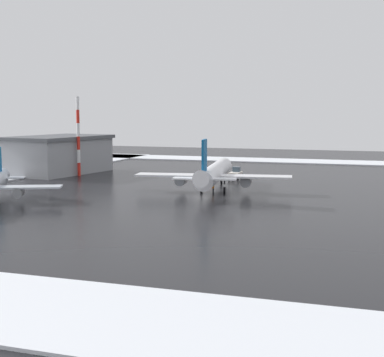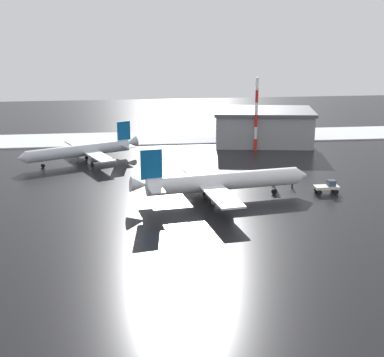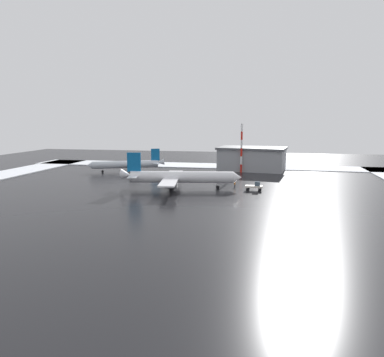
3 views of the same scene
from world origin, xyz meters
TOP-DOWN VIEW (x-y plane):
  - ground_plane at (0.00, 0.00)m, footprint 240.00×240.00m
  - snow_bank_left at (-67.00, 0.00)m, footprint 14.00×116.00m
  - airplane_far_rear at (0.82, 2.88)m, footprint 33.95×28.32m
  - pushback_tug at (-20.11, 1.58)m, footprint 4.61×2.33m
  - ground_crew_mid_apron at (-14.35, -2.25)m, footprint 0.36×0.36m
  - ground_crew_near_tug at (3.24, 3.38)m, footprint 0.36×0.36m
  - antenna_mast at (-13.84, -33.31)m, footprint 0.70×0.70m
  - cargo_hangar at (-17.40, -40.64)m, footprint 26.94×18.53m

SIDE VIEW (x-z plane):
  - ground_plane at x=0.00m, z-range 0.00..0.00m
  - snow_bank_left at x=-67.00m, z-range 0.00..0.28m
  - ground_crew_mid_apron at x=-14.35m, z-range 0.12..1.83m
  - ground_crew_near_tug at x=3.24m, z-range 0.12..1.83m
  - pushback_tug at x=-20.11m, z-range 0.03..2.53m
  - airplane_far_rear at x=0.82m, z-range -1.71..8.39m
  - cargo_hangar at x=-17.40m, z-range 0.04..8.84m
  - antenna_mast at x=-13.84m, z-range 0.00..17.84m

